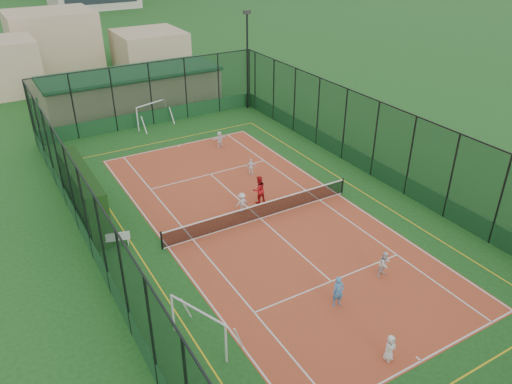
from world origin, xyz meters
TOP-DOWN VIEW (x-y plane):
  - ground at (0.00, 0.00)m, footprint 300.00×300.00m
  - court_slab at (0.00, 0.00)m, footprint 11.17×23.97m
  - tennis_net at (0.00, 0.00)m, footprint 11.67×0.12m
  - perimeter_fence at (0.00, 0.00)m, footprint 18.12×34.12m
  - floodlight_ne at (8.60, 16.60)m, footprint 0.60×0.26m
  - clubhouse at (0.00, 22.00)m, footprint 15.20×7.20m
  - hedge_left at (-8.30, 4.91)m, footprint 1.04×6.94m
  - white_bench at (-7.80, 1.51)m, footprint 1.64×0.84m
  - futsal_goal_near at (-6.90, -6.91)m, footprint 2.94×1.87m
  - futsal_goal_far at (-0.20, 16.66)m, footprint 3.05×1.76m
  - child_near_left at (-1.01, -11.17)m, footprint 0.60×0.44m
  - child_near_mid at (-0.77, -7.77)m, footprint 0.59×0.46m
  - child_near_right at (2.39, -7.26)m, footprint 0.68×0.56m
  - child_far_left at (-0.51, 1.20)m, footprint 0.77×0.45m
  - child_far_right at (2.25, 4.95)m, footprint 0.73×0.53m
  - child_far_back at (2.57, 10.12)m, footprint 1.12×0.40m
  - coach at (0.86, 1.63)m, footprint 0.87×0.70m
  - tennis_balls at (-0.41, 1.62)m, footprint 2.07×1.10m

SIDE VIEW (x-z plane):
  - ground at x=0.00m, z-range 0.00..0.00m
  - court_slab at x=0.00m, z-range 0.00..0.01m
  - tennis_balls at x=-0.41m, z-range 0.01..0.08m
  - white_bench at x=-7.80m, z-range 0.00..0.89m
  - tennis_net at x=0.00m, z-range 0.00..1.06m
  - child_near_left at x=-1.01m, z-range 0.01..1.16m
  - child_far_right at x=2.25m, z-range 0.01..1.16m
  - child_far_left at x=-0.51m, z-range 0.01..1.19m
  - child_far_back at x=2.57m, z-range 0.01..1.20m
  - child_near_right at x=2.39m, z-range 0.01..1.31m
  - child_near_mid at x=-0.77m, z-range 0.01..1.45m
  - coach at x=0.86m, z-range 0.01..1.70m
  - futsal_goal_near at x=-6.90m, z-range 0.00..1.84m
  - futsal_goal_far at x=-0.20m, z-range 0.00..1.89m
  - hedge_left at x=-8.30m, z-range 0.00..3.04m
  - clubhouse at x=0.00m, z-range 0.00..3.15m
  - perimeter_fence at x=0.00m, z-range 0.00..5.00m
  - floodlight_ne at x=8.60m, z-range 0.00..8.25m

